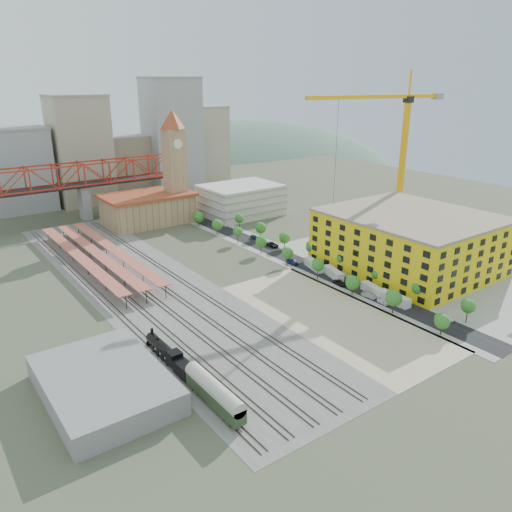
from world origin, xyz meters
TOP-DOWN VIEW (x-y plane):
  - ground at (0.00, 0.00)m, footprint 400.00×400.00m
  - ballast_strip at (-36.00, 17.50)m, footprint 36.00×165.00m
  - dirt_lot at (-4.00, -31.50)m, footprint 28.00×67.00m
  - street_asphalt at (16.00, 15.00)m, footprint 12.00×170.00m
  - sidewalk_west at (10.50, 15.00)m, footprint 3.00×170.00m
  - sidewalk_east at (21.50, 15.00)m, footprint 3.00×170.00m
  - construction_pad at (45.00, -20.00)m, footprint 50.00×90.00m
  - rail_tracks at (-37.80, 17.50)m, footprint 26.56×160.00m
  - platform_canopies at (-41.00, 45.00)m, footprint 16.00×80.00m
  - station_hall at (-5.00, 82.00)m, footprint 38.00×24.00m
  - clock_tower at (8.00, 79.99)m, footprint 12.00×12.00m
  - parking_garage at (36.00, 70.00)m, footprint 34.00×26.00m
  - truss_bridge at (-25.00, 105.00)m, footprint 94.00×9.60m
  - construction_building at (42.00, -20.00)m, footprint 44.60×50.60m
  - warehouse at (-66.00, -30.00)m, footprint 22.00×32.00m
  - street_trees at (16.00, 5.00)m, footprint 15.40×124.40m
  - skyline at (7.47, 142.31)m, footprint 133.00×46.00m
  - distant_hills at (45.28, 260.00)m, footprint 647.00×264.00m
  - locomotive at (-50.00, -26.48)m, footprint 2.77×21.37m
  - coach at (-50.00, -46.26)m, footprint 3.07×17.81m
  - tower_crane at (64.03, 6.74)m, footprint 58.33×14.18m
  - site_trailer_a at (16.00, -35.92)m, footprint 2.84×10.05m
  - site_trailer_b at (16.00, -28.37)m, footprint 4.24×9.77m
  - site_trailer_c at (16.00, -11.64)m, footprint 5.16×9.90m
  - site_trailer_d at (16.00, -2.42)m, footprint 4.85×10.17m
  - car_0 at (13.00, -34.63)m, footprint 2.01×4.10m
  - car_1 at (13.00, -29.27)m, footprint 2.25×4.76m
  - car_2 at (13.00, -17.57)m, footprint 2.71×5.09m
  - car_3 at (13.00, 5.47)m, footprint 2.89×5.69m
  - car_4 at (19.00, -51.03)m, footprint 2.14×4.27m
  - car_5 at (19.00, -12.99)m, footprint 2.01×4.58m
  - car_6 at (19.00, 24.12)m, footprint 2.95×5.86m
  - car_7 at (19.00, 35.59)m, footprint 2.13×4.68m

SIDE VIEW (x-z plane):
  - distant_hills at x=45.28m, z-range -193.04..33.96m
  - ground at x=0.00m, z-range 0.00..0.00m
  - street_trees at x=16.00m, z-range -4.00..4.00m
  - sidewalk_west at x=10.50m, z-range 0.00..0.04m
  - sidewalk_east at x=21.50m, z-range 0.00..0.04m
  - ballast_strip at x=-36.00m, z-range 0.00..0.06m
  - dirt_lot at x=-4.00m, z-range 0.00..0.06m
  - street_asphalt at x=16.00m, z-range 0.00..0.06m
  - construction_pad at x=45.00m, z-range 0.00..0.06m
  - rail_tracks at x=-37.80m, z-range 0.06..0.24m
  - car_7 at x=19.00m, z-range 0.00..1.33m
  - car_0 at x=13.00m, z-range 0.00..1.34m
  - car_2 at x=13.00m, z-range 0.00..1.36m
  - car_4 at x=19.00m, z-range 0.00..1.40m
  - car_5 at x=19.00m, z-range 0.00..1.46m
  - car_1 at x=13.00m, z-range 0.00..1.51m
  - car_3 at x=13.00m, z-range 0.00..1.58m
  - car_6 at x=19.00m, z-range 0.00..1.59m
  - site_trailer_b at x=16.00m, z-range 0.00..2.59m
  - site_trailer_c at x=16.00m, z-range 0.00..2.62m
  - site_trailer_d at x=16.00m, z-range 0.00..2.69m
  - site_trailer_a at x=16.00m, z-range 0.00..2.74m
  - locomotive at x=-50.00m, z-range -0.68..4.66m
  - warehouse at x=-66.00m, z-range 0.00..5.00m
  - coach at x=-50.00m, z-range 0.18..5.77m
  - platform_canopies at x=-41.00m, z-range 1.93..6.06m
  - station_hall at x=-5.00m, z-range 0.12..13.22m
  - parking_garage at x=36.00m, z-range 0.00..14.00m
  - construction_building at x=42.00m, z-range 0.01..18.81m
  - truss_bridge at x=-25.00m, z-range 6.06..31.66m
  - skyline at x=7.47m, z-range -7.19..52.81m
  - clock_tower at x=8.00m, z-range 2.70..54.70m
  - tower_crane at x=64.03m, z-range 7.40..70.56m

